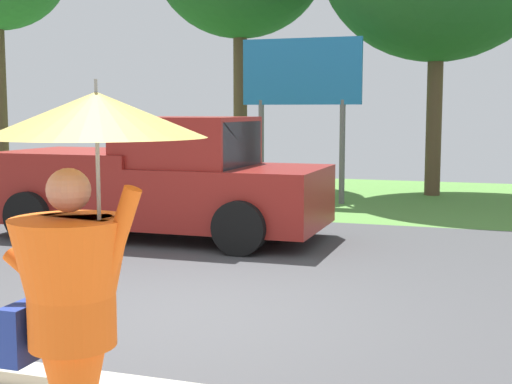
{
  "coord_description": "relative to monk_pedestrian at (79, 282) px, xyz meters",
  "views": [
    {
      "loc": [
        2.81,
        -6.24,
        1.98
      ],
      "look_at": [
        0.42,
        1.0,
        1.1
      ],
      "focal_mm": 49.74,
      "sensor_mm": 36.0,
      "label": 1
    }
  ],
  "objects": [
    {
      "name": "roadside_billboard",
      "position": [
        -1.94,
        11.8,
        1.42
      ],
      "size": [
        2.6,
        0.12,
        3.5
      ],
      "color": "slate",
      "rests_on": "ground_plane"
    },
    {
      "name": "monk_pedestrian",
      "position": [
        0.0,
        0.0,
        0.0
      ],
      "size": [
        1.11,
        1.07,
        2.13
      ],
      "rotation": [
        0.0,
        0.0,
        0.05
      ],
      "color": "#E55B19",
      "rests_on": "ground_plane"
    },
    {
      "name": "pickup_truck",
      "position": [
        -2.96,
        7.03,
        -0.26
      ],
      "size": [
        5.2,
        2.28,
        1.88
      ],
      "rotation": [
        0.0,
        0.0,
        -0.12
      ],
      "color": "maroon",
      "rests_on": "ground_plane"
    },
    {
      "name": "ground_plane",
      "position": [
        -0.89,
        6.18,
        -1.18
      ],
      "size": [
        40.0,
        22.0,
        0.2
      ],
      "color": "#424244"
    }
  ]
}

